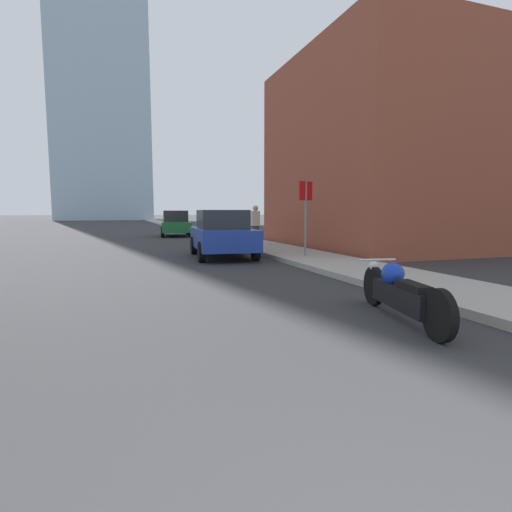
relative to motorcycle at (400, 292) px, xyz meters
name	(u,v)px	position (x,y,z in m)	size (l,w,h in m)	color
sidewalk	(179,227)	(2.10, 35.75, -0.33)	(2.27, 240.00, 0.15)	#9E998E
brick_storefront	(422,157)	(9.32, 10.17, 3.63)	(11.77, 9.34, 8.08)	brown
distant_tower	(98,22)	(-5.63, 80.95, 37.08)	(17.17, 17.17, 74.98)	#9EB7CC
motorcycle	(400,292)	(0.00, 0.00, 0.00)	(0.83, 2.56, 0.82)	black
parked_car_blue	(222,234)	(-0.41, 8.71, 0.42)	(2.21, 4.17, 1.64)	#1E3899
parked_car_green	(176,224)	(-0.22, 21.43, 0.40)	(2.20, 4.14, 1.65)	#1E6B33
stop_sign	(306,206)	(1.86, 6.86, 1.37)	(0.57, 0.26, 2.39)	slate
pedestrian	(255,224)	(1.90, 11.81, 0.62)	(0.36, 0.24, 1.70)	#38383D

